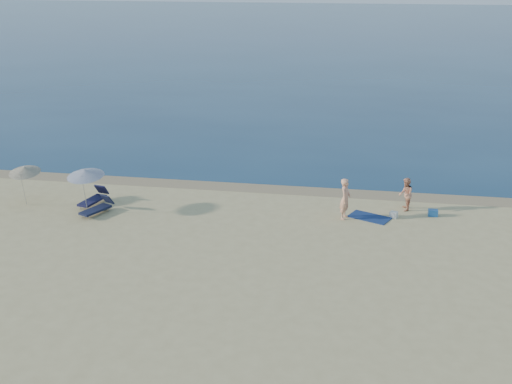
% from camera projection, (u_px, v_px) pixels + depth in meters
% --- Properties ---
extents(sea, '(240.00, 160.00, 0.01)m').
position_uv_depth(sea, '(346.00, 32.00, 108.86)').
color(sea, '#0C2A4A').
rests_on(sea, ground).
extents(wet_sand_strip, '(240.00, 1.60, 0.00)m').
position_uv_depth(wet_sand_strip, '(290.00, 190.00, 34.12)').
color(wet_sand_strip, '#847254').
rests_on(wet_sand_strip, ground).
extents(person_left, '(0.61, 0.80, 1.97)m').
position_uv_depth(person_left, '(345.00, 199.00, 30.00)').
color(person_left, tan).
rests_on(person_left, ground).
extents(person_right, '(0.63, 0.80, 1.63)m').
position_uv_depth(person_right, '(406.00, 194.00, 31.06)').
color(person_right, tan).
rests_on(person_right, ground).
extents(beach_towel, '(2.16, 1.74, 0.03)m').
position_uv_depth(beach_towel, '(369.00, 217.00, 30.40)').
color(beach_towel, '#0F204E').
rests_on(beach_towel, ground).
extents(white_bag, '(0.42, 0.40, 0.29)m').
position_uv_depth(white_bag, '(394.00, 215.00, 30.35)').
color(white_bag, silver).
rests_on(white_bag, ground).
extents(blue_cooler, '(0.45, 0.33, 0.31)m').
position_uv_depth(blue_cooler, '(433.00, 213.00, 30.55)').
color(blue_cooler, '#1C539C').
rests_on(blue_cooler, ground).
extents(umbrella_near, '(2.01, 2.03, 2.31)m').
position_uv_depth(umbrella_near, '(85.00, 173.00, 30.42)').
color(umbrella_near, silver).
rests_on(umbrella_near, ground).
extents(umbrella_far, '(1.67, 1.70, 2.09)m').
position_uv_depth(umbrella_far, '(24.00, 170.00, 31.57)').
color(umbrella_far, silver).
rests_on(umbrella_far, ground).
extents(lounger_left, '(1.00, 1.97, 0.83)m').
position_uv_depth(lounger_left, '(94.00, 199.00, 31.97)').
color(lounger_left, '#15163A').
rests_on(lounger_left, ground).
extents(lounger_right, '(1.28, 1.88, 0.79)m').
position_uv_depth(lounger_right, '(98.00, 208.00, 30.79)').
color(lounger_right, black).
rests_on(lounger_right, ground).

